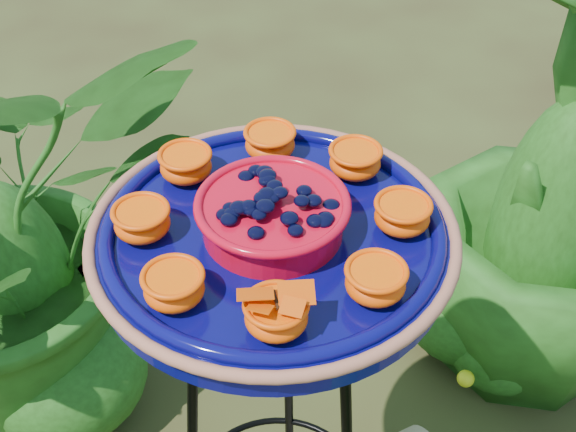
% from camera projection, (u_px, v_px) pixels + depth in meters
% --- Properties ---
extents(tripod_stand, '(0.39, 0.39, 0.94)m').
position_uv_depth(tripod_stand, '(276.00, 417.00, 1.33)').
color(tripod_stand, black).
rests_on(tripod_stand, ground).
extents(feeder_dish, '(0.55, 0.55, 0.11)m').
position_uv_depth(feeder_dish, '(273.00, 232.00, 1.06)').
color(feeder_dish, '#07064F').
rests_on(feeder_dish, tripod_stand).
extents(shrub_back_right, '(0.78, 0.78, 1.12)m').
position_uv_depth(shrub_back_right, '(562.00, 184.00, 1.82)').
color(shrub_back_right, '#1D4412').
rests_on(shrub_back_right, ground).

